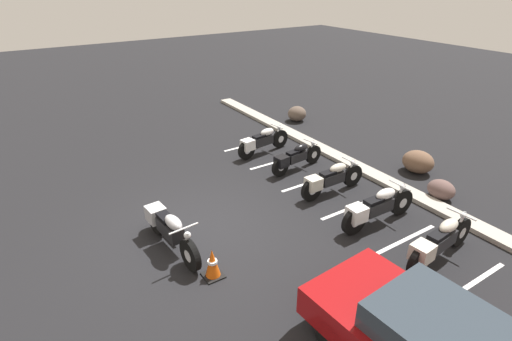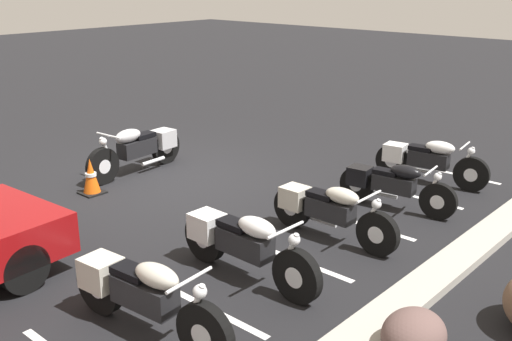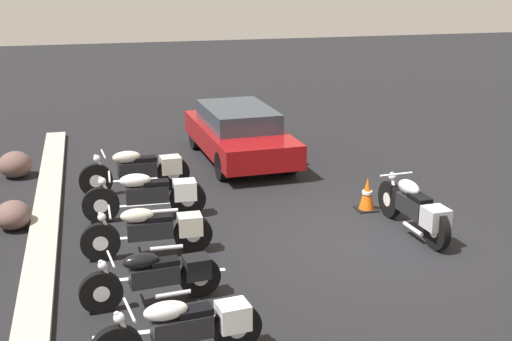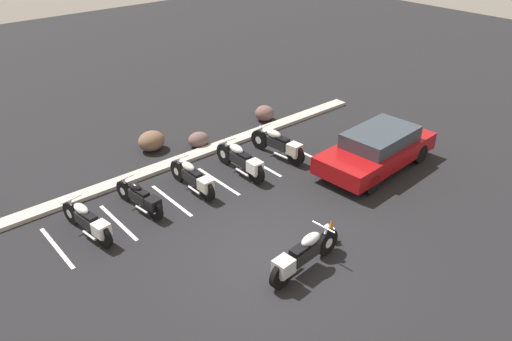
{
  "view_description": "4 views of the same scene",
  "coord_description": "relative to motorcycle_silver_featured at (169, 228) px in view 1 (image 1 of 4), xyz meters",
  "views": [
    {
      "loc": [
        7.36,
        -3.09,
        5.55
      ],
      "look_at": [
        -0.25,
        1.8,
        1.04
      ],
      "focal_mm": 28.0,
      "sensor_mm": 36.0,
      "label": 1
    },
    {
      "loc": [
        7.15,
        8.56,
        3.78
      ],
      "look_at": [
        0.44,
        2.55,
        0.81
      ],
      "focal_mm": 42.0,
      "sensor_mm": 36.0,
      "label": 2
    },
    {
      "loc": [
        -10.7,
        4.74,
        4.84
      ],
      "look_at": [
        1.25,
        1.9,
        1.07
      ],
      "focal_mm": 50.0,
      "sensor_mm": 36.0,
      "label": 3
    },
    {
      "loc": [
        -6.49,
        -6.96,
        7.82
      ],
      "look_at": [
        1.52,
        2.43,
        0.88
      ],
      "focal_mm": 35.0,
      "sensor_mm": 36.0,
      "label": 4
    }
  ],
  "objects": [
    {
      "name": "landscape_rock_0",
      "position": [
        0.56,
        7.83,
        -0.15
      ],
      "size": [
        1.08,
        0.98,
        0.68
      ],
      "primitive_type": "ellipsoid",
      "rotation": [
        0.0,
        0.0,
        0.17
      ],
      "color": "brown",
      "rests_on": "ground"
    },
    {
      "name": "parked_bike_3",
      "position": [
        1.86,
        4.5,
        -0.01
      ],
      "size": [
        0.65,
        2.31,
        0.91
      ],
      "rotation": [
        0.0,
        0.0,
        1.55
      ],
      "color": "black",
      "rests_on": "ground"
    },
    {
      "name": "stall_line_5",
      "position": [
        4.37,
        4.63,
        -0.49
      ],
      "size": [
        0.1,
        2.1,
        0.0
      ],
      "primitive_type": "cube",
      "color": "white",
      "rests_on": "ground"
    },
    {
      "name": "landscape_rock_3",
      "position": [
        -5.19,
        7.63,
        -0.19
      ],
      "size": [
        1.01,
        1.02,
        0.61
      ],
      "primitive_type": "ellipsoid",
      "rotation": [
        0.0,
        0.0,
        1.08
      ],
      "color": "brown",
      "rests_on": "ground"
    },
    {
      "name": "ground",
      "position": [
        -0.2,
        0.77,
        -0.49
      ],
      "size": [
        60.0,
        60.0,
        0.0
      ],
      "primitive_type": "plane",
      "color": "black"
    },
    {
      "name": "motorcycle_silver_featured",
      "position": [
        0.0,
        0.0,
        0.0
      ],
      "size": [
        2.34,
        0.66,
        0.92
      ],
      "rotation": [
        0.0,
        0.0,
        0.08
      ],
      "color": "black",
      "rests_on": "ground"
    },
    {
      "name": "parked_bike_2",
      "position": [
        0.13,
        4.62,
        -0.04
      ],
      "size": [
        0.61,
        2.17,
        0.85
      ],
      "rotation": [
        0.0,
        0.0,
        1.58
      ],
      "color": "black",
      "rests_on": "ground"
    },
    {
      "name": "stall_line_3",
      "position": [
        1.01,
        4.63,
        -0.49
      ],
      "size": [
        0.1,
        2.1,
        0.0
      ],
      "primitive_type": "cube",
      "color": "white",
      "rests_on": "ground"
    },
    {
      "name": "parked_bike_0",
      "position": [
        -3.17,
        4.53,
        -0.04
      ],
      "size": [
        0.68,
        2.15,
        0.85
      ],
      "rotation": [
        0.0,
        0.0,
        1.71
      ],
      "color": "black",
      "rests_on": "ground"
    },
    {
      "name": "stall_line_0",
      "position": [
        -4.04,
        4.63,
        -0.49
      ],
      "size": [
        0.1,
        2.1,
        0.0
      ],
      "primitive_type": "cube",
      "color": "white",
      "rests_on": "ground"
    },
    {
      "name": "stall_line_1",
      "position": [
        -2.36,
        4.63,
        -0.49
      ],
      "size": [
        0.1,
        2.1,
        0.0
      ],
      "primitive_type": "cube",
      "color": "white",
      "rests_on": "ground"
    },
    {
      "name": "landscape_rock_2",
      "position": [
        1.94,
        7.0,
        -0.23
      ],
      "size": [
        0.76,
        0.66,
        0.52
      ],
      "primitive_type": "ellipsoid",
      "rotation": [
        0.0,
        0.0,
        3.12
      ],
      "color": "brown",
      "rests_on": "ground"
    },
    {
      "name": "stall_line_2",
      "position": [
        -0.67,
        4.63,
        -0.49
      ],
      "size": [
        0.1,
        2.1,
        0.0
      ],
      "primitive_type": "cube",
      "color": "white",
      "rests_on": "ground"
    },
    {
      "name": "parked_bike_4",
      "position": [
        3.52,
        4.56,
        -0.01
      ],
      "size": [
        0.65,
        2.32,
        0.91
      ],
      "rotation": [
        0.0,
        0.0,
        1.66
      ],
      "color": "black",
      "rests_on": "ground"
    },
    {
      "name": "parked_bike_1",
      "position": [
        -1.57,
        4.72,
        -0.06
      ],
      "size": [
        0.62,
        2.04,
        0.8
      ],
      "rotation": [
        0.0,
        0.0,
        1.69
      ],
      "color": "black",
      "rests_on": "ground"
    },
    {
      "name": "concrete_curb",
      "position": [
        -0.2,
        6.46,
        -0.43
      ],
      "size": [
        18.0,
        0.5,
        0.12
      ],
      "primitive_type": "cube",
      "color": "#A8A399",
      "rests_on": "ground"
    },
    {
      "name": "traffic_cone",
      "position": [
        1.38,
        0.36,
        -0.18
      ],
      "size": [
        0.4,
        0.4,
        0.65
      ],
      "color": "black",
      "rests_on": "ground"
    },
    {
      "name": "stall_line_4",
      "position": [
        2.69,
        4.63,
        -0.49
      ],
      "size": [
        0.1,
        2.1,
        0.0
      ],
      "primitive_type": "cube",
      "color": "white",
      "rests_on": "ground"
    }
  ]
}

